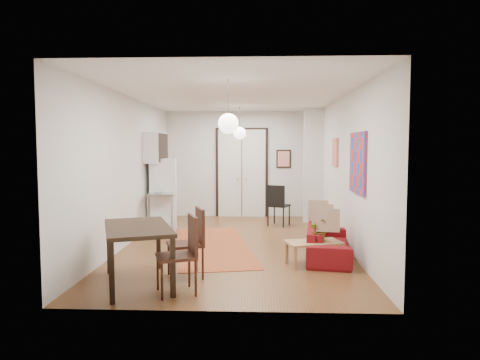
{
  "coord_description": "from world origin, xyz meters",
  "views": [
    {
      "loc": [
        0.43,
        -8.31,
        1.89
      ],
      "look_at": [
        0.08,
        0.26,
        1.25
      ],
      "focal_mm": 32.0,
      "sensor_mm": 36.0,
      "label": 1
    }
  ],
  "objects_px": {
    "sofa": "(328,242)",
    "dining_chair_near": "(186,236)",
    "dining_chair_far": "(177,247)",
    "coffee_table": "(313,244)",
    "fridge": "(163,194)",
    "kitchen_counter": "(162,206)",
    "black_side_chair": "(279,201)",
    "dining_table": "(138,232)"
  },
  "relations": [
    {
      "from": "dining_table",
      "to": "dining_chair_near",
      "type": "relative_size",
      "value": 1.66
    },
    {
      "from": "sofa",
      "to": "kitchen_counter",
      "type": "bearing_deg",
      "value": 64.28
    },
    {
      "from": "dining_chair_near",
      "to": "black_side_chair",
      "type": "distance_m",
      "value": 4.55
    },
    {
      "from": "kitchen_counter",
      "to": "black_side_chair",
      "type": "xyz_separation_m",
      "value": [
        2.71,
        0.86,
        0.01
      ]
    },
    {
      "from": "kitchen_counter",
      "to": "dining_chair_near",
      "type": "height_order",
      "value": "dining_chair_near"
    },
    {
      "from": "sofa",
      "to": "fridge",
      "type": "bearing_deg",
      "value": 62.42
    },
    {
      "from": "sofa",
      "to": "dining_table",
      "type": "xyz_separation_m",
      "value": [
        -2.88,
        -1.59,
        0.46
      ]
    },
    {
      "from": "sofa",
      "to": "kitchen_counter",
      "type": "relative_size",
      "value": 1.46
    },
    {
      "from": "dining_chair_far",
      "to": "black_side_chair",
      "type": "height_order",
      "value": "dining_chair_far"
    },
    {
      "from": "kitchen_counter",
      "to": "dining_chair_near",
      "type": "bearing_deg",
      "value": -79.66
    },
    {
      "from": "kitchen_counter",
      "to": "dining_table",
      "type": "distance_m",
      "value": 3.9
    },
    {
      "from": "black_side_chair",
      "to": "coffee_table",
      "type": "bearing_deg",
      "value": 120.97
    },
    {
      "from": "sofa",
      "to": "coffee_table",
      "type": "bearing_deg",
      "value": 155.78
    },
    {
      "from": "dining_table",
      "to": "dining_chair_near",
      "type": "bearing_deg",
      "value": 37.04
    },
    {
      "from": "kitchen_counter",
      "to": "dining_chair_far",
      "type": "relative_size",
      "value": 1.23
    },
    {
      "from": "kitchen_counter",
      "to": "dining_table",
      "type": "xyz_separation_m",
      "value": [
        0.53,
        -3.86,
        0.15
      ]
    },
    {
      "from": "dining_chair_far",
      "to": "fridge",
      "type": "bearing_deg",
      "value": 174.15
    },
    {
      "from": "kitchen_counter",
      "to": "dining_chair_far",
      "type": "height_order",
      "value": "dining_chair_far"
    },
    {
      "from": "fridge",
      "to": "black_side_chair",
      "type": "bearing_deg",
      "value": 6.44
    },
    {
      "from": "dining_chair_near",
      "to": "dining_chair_far",
      "type": "bearing_deg",
      "value": -20.66
    },
    {
      "from": "coffee_table",
      "to": "sofa",
      "type": "bearing_deg",
      "value": 57.78
    },
    {
      "from": "coffee_table",
      "to": "dining_table",
      "type": "relative_size",
      "value": 0.58
    },
    {
      "from": "sofa",
      "to": "dining_chair_near",
      "type": "relative_size",
      "value": 1.79
    },
    {
      "from": "coffee_table",
      "to": "fridge",
      "type": "xyz_separation_m",
      "value": [
        -3.09,
        2.94,
        0.49
      ]
    },
    {
      "from": "sofa",
      "to": "kitchen_counter",
      "type": "distance_m",
      "value": 4.11
    },
    {
      "from": "fridge",
      "to": "dining_table",
      "type": "distance_m",
      "value": 4.06
    },
    {
      "from": "kitchen_counter",
      "to": "dining_table",
      "type": "height_order",
      "value": "kitchen_counter"
    },
    {
      "from": "dining_chair_near",
      "to": "dining_chair_far",
      "type": "relative_size",
      "value": 1.0
    },
    {
      "from": "kitchen_counter",
      "to": "dining_chair_far",
      "type": "bearing_deg",
      "value": -82.63
    },
    {
      "from": "black_side_chair",
      "to": "fridge",
      "type": "bearing_deg",
      "value": 39.39
    },
    {
      "from": "fridge",
      "to": "black_side_chair",
      "type": "relative_size",
      "value": 1.64
    },
    {
      "from": "fridge",
      "to": "dining_chair_far",
      "type": "xyz_separation_m",
      "value": [
        1.13,
        -4.27,
        -0.24
      ]
    },
    {
      "from": "fridge",
      "to": "black_side_chair",
      "type": "distance_m",
      "value": 2.81
    },
    {
      "from": "kitchen_counter",
      "to": "dining_chair_far",
      "type": "distance_m",
      "value": 4.26
    },
    {
      "from": "kitchen_counter",
      "to": "dining_table",
      "type": "relative_size",
      "value": 0.74
    },
    {
      "from": "dining_chair_far",
      "to": "dining_chair_near",
      "type": "bearing_deg",
      "value": 159.34
    },
    {
      "from": "sofa",
      "to": "black_side_chair",
      "type": "distance_m",
      "value": 3.23
    },
    {
      "from": "dining_chair_far",
      "to": "black_side_chair",
      "type": "distance_m",
      "value": 5.21
    },
    {
      "from": "fridge",
      "to": "dining_chair_near",
      "type": "height_order",
      "value": "fridge"
    },
    {
      "from": "kitchen_counter",
      "to": "black_side_chair",
      "type": "bearing_deg",
      "value": 9.65
    },
    {
      "from": "black_side_chair",
      "to": "dining_table",
      "type": "bearing_deg",
      "value": 90.18
    },
    {
      "from": "dining_chair_near",
      "to": "dining_table",
      "type": "bearing_deg",
      "value": -73.62
    }
  ]
}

